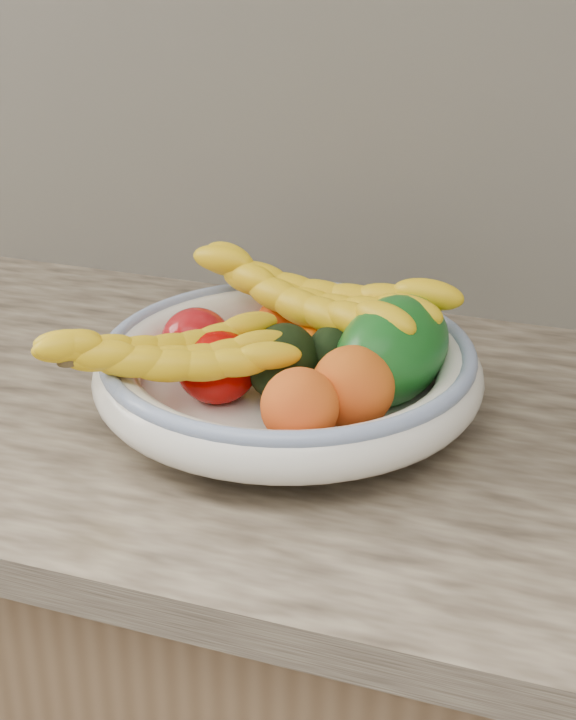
# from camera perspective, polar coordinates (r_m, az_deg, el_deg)

# --- Properties ---
(kitchen_counter) EXTENTS (2.44, 0.66, 1.40)m
(kitchen_counter) POSITION_cam_1_polar(r_m,az_deg,el_deg) (1.31, 0.39, -19.59)
(kitchen_counter) COLOR brown
(kitchen_counter) RESTS_ON ground
(fruit_bowl) EXTENTS (0.39, 0.39, 0.08)m
(fruit_bowl) POSITION_cam_1_polar(r_m,az_deg,el_deg) (1.01, -0.00, -0.59)
(fruit_bowl) COLOR white
(fruit_bowl) RESTS_ON kitchen_counter
(clementine_back_left) EXTENTS (0.07, 0.07, 0.05)m
(clementine_back_left) POSITION_cam_1_polar(r_m,az_deg,el_deg) (1.11, -0.42, 2.18)
(clementine_back_left) COLOR #E04704
(clementine_back_left) RESTS_ON fruit_bowl
(clementine_back_right) EXTENTS (0.06, 0.06, 0.04)m
(clementine_back_right) POSITION_cam_1_polar(r_m,az_deg,el_deg) (1.07, 2.46, 1.45)
(clementine_back_right) COLOR orange
(clementine_back_right) RESTS_ON fruit_bowl
(clementine_back_mid) EXTENTS (0.05, 0.05, 0.04)m
(clementine_back_mid) POSITION_cam_1_polar(r_m,az_deg,el_deg) (1.06, 1.56, 1.06)
(clementine_back_mid) COLOR orange
(clementine_back_mid) RESTS_ON fruit_bowl
(clementine_extra) EXTENTS (0.05, 0.05, 0.05)m
(clementine_extra) POSITION_cam_1_polar(r_m,az_deg,el_deg) (1.04, 1.74, 0.72)
(clementine_extra) COLOR #F26005
(clementine_extra) RESTS_ON fruit_bowl
(tomato_left) EXTENTS (0.09, 0.09, 0.07)m
(tomato_left) POSITION_cam_1_polar(r_m,az_deg,el_deg) (1.05, -5.24, 1.18)
(tomato_left) COLOR #A40E13
(tomato_left) RESTS_ON fruit_bowl
(tomato_near_left) EXTENTS (0.10, 0.10, 0.07)m
(tomato_near_left) POSITION_cam_1_polar(r_m,az_deg,el_deg) (0.98, -4.06, -0.38)
(tomato_near_left) COLOR #A60300
(tomato_near_left) RESTS_ON fruit_bowl
(avocado_center) EXTENTS (0.09, 0.11, 0.07)m
(avocado_center) POSITION_cam_1_polar(r_m,az_deg,el_deg) (0.99, -0.32, -0.07)
(avocado_center) COLOR black
(avocado_center) RESTS_ON fruit_bowl
(avocado_right) EXTENTS (0.10, 0.11, 0.06)m
(avocado_right) POSITION_cam_1_polar(r_m,az_deg,el_deg) (1.02, 3.24, 0.59)
(avocado_right) COLOR black
(avocado_right) RESTS_ON fruit_bowl
(green_mango) EXTENTS (0.16, 0.18, 0.13)m
(green_mango) POSITION_cam_1_polar(r_m,az_deg,el_deg) (0.99, 5.97, 0.55)
(green_mango) COLOR #0F5115
(green_mango) RESTS_ON fruit_bowl
(peach_front) EXTENTS (0.07, 0.07, 0.07)m
(peach_front) POSITION_cam_1_polar(r_m,az_deg,el_deg) (0.90, 0.68, -2.66)
(peach_front) COLOR orange
(peach_front) RESTS_ON fruit_bowl
(peach_right) EXTENTS (0.08, 0.08, 0.08)m
(peach_right) POSITION_cam_1_polar(r_m,az_deg,el_deg) (0.93, 3.70, -1.55)
(peach_right) COLOR orange
(peach_right) RESTS_ON fruit_bowl
(banana_bunch_back) EXTENTS (0.35, 0.21, 0.09)m
(banana_bunch_back) POSITION_cam_1_polar(r_m,az_deg,el_deg) (1.06, 1.31, 3.11)
(banana_bunch_back) COLOR yellow
(banana_bunch_back) RESTS_ON fruit_bowl
(banana_bunch_front) EXTENTS (0.27, 0.23, 0.07)m
(banana_bunch_front) POSITION_cam_1_polar(r_m,az_deg,el_deg) (0.95, -6.91, -0.10)
(banana_bunch_front) COLOR yellow
(banana_bunch_front) RESTS_ON fruit_bowl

